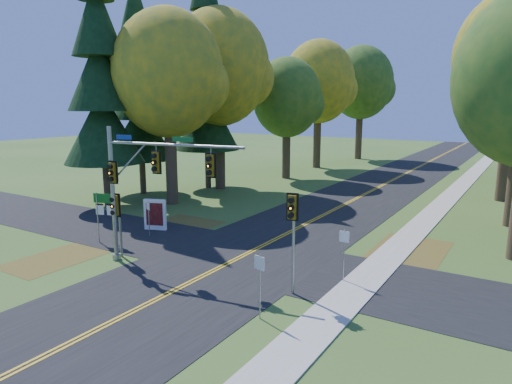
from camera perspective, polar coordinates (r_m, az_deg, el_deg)
The scene contains 26 objects.
ground at distance 21.30m, azimuth -4.72°, elevation -9.50°, with size 160.00×160.00×0.00m, color #325A1F.
road_main at distance 21.29m, azimuth -4.72°, elevation -9.48°, with size 8.00×160.00×0.02m, color black.
road_cross at distance 22.83m, azimuth -1.70°, elevation -8.01°, with size 60.00×6.00×0.02m, color black.
centerline_left at distance 21.35m, azimuth -4.94°, elevation -9.39°, with size 0.10×160.00×0.01m, color gold.
centerline_right at distance 21.23m, azimuth -4.50°, elevation -9.49°, with size 0.10×160.00×0.01m, color gold.
sidewalk_east at distance 18.52m, azimuth 11.29°, elevation -12.84°, with size 1.60×160.00×0.06m, color #9E998E.
leaf_patch_w_near at distance 28.20m, azimuth -10.51°, elevation -4.47°, with size 4.00×6.00×0.00m, color brown.
leaf_patch_e at distance 23.75m, azimuth 17.86°, elevation -7.80°, with size 3.50×8.00×0.00m, color brown.
leaf_patch_w_far at distance 24.55m, azimuth -23.43°, elevation -7.58°, with size 3.00×5.00×0.00m, color brown.
tree_w_a at distance 34.34m, azimuth -10.74°, elevation 14.24°, with size 8.00×8.00×14.15m.
tree_w_b at distance 40.12m, azimuth -4.52°, elevation 15.17°, with size 8.60×8.60×15.38m.
tree_w_c at distance 45.79m, azimuth 4.00°, elevation 11.63°, with size 6.80×6.80×11.91m.
tree_w_d at distance 53.92m, azimuth 7.94°, elevation 13.42°, with size 8.20×8.20×14.56m.
tree_e_d at distance 48.90m, azimuth 29.31°, elevation 10.58°, with size 7.00×7.00×12.32m.
tree_w_e at distance 63.62m, azimuth 13.09°, elevation 13.13°, with size 8.40×8.40×14.97m.
pine_a at distance 34.44m, azimuth -18.90°, elevation 13.34°, with size 5.60×5.60×19.48m.
pine_b at distance 38.85m, azimuth -14.44°, elevation 11.75°, with size 5.60×5.60×17.31m.
pine_c at distance 40.61m, azimuth -6.26°, elevation 14.14°, with size 5.60×5.60×20.56m.
traffic_mast at distance 21.30m, azimuth -14.09°, elevation 1.71°, with size 7.01×1.49×6.42m.
east_signal_pole at distance 17.48m, azimuth 4.60°, elevation -3.31°, with size 0.48×0.56×4.14m.
ped_signal_pole at distance 22.92m, azimuth -17.05°, elevation -2.18°, with size 0.51×0.59×3.24m.
route_sign_cluster at distance 25.71m, azimuth -18.35°, elevation -1.85°, with size 1.25×0.47×2.80m.
info_kiosk at distance 27.82m, azimuth -12.50°, elevation -2.79°, with size 1.33×0.66×1.87m.
reg_sign_e_north at distance 19.61m, azimuth 10.95°, elevation -6.64°, with size 0.44×0.07×2.29m.
reg_sign_e_south at distance 16.01m, azimuth 0.47°, elevation -10.30°, with size 0.45×0.13×2.39m.
reg_sign_w at distance 26.46m, azimuth -13.30°, elevation -2.51°, with size 0.37×0.17×2.04m.
Camera 1 is at (11.98, -15.95, 7.47)m, focal length 32.00 mm.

